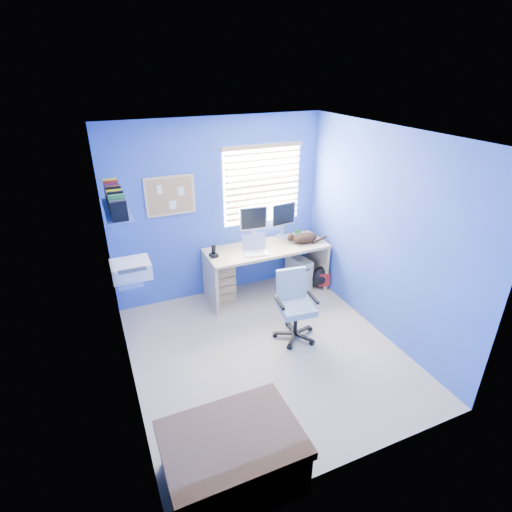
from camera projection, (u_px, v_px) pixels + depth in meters
name	position (u px, v px, depth m)	size (l,w,h in m)	color
floor	(266.00, 352.00, 4.73)	(3.00, 3.20, 0.00)	#BBAA8E
ceiling	(269.00, 135.00, 3.63)	(3.00, 3.20, 0.00)	white
wall_back	(219.00, 211.00, 5.50)	(3.00, 0.01, 2.50)	blue
wall_front	(361.00, 348.00, 2.86)	(3.00, 0.01, 2.50)	blue
wall_left	(119.00, 286.00, 3.65)	(0.01, 3.20, 2.50)	blue
wall_right	(382.00, 235.00, 4.72)	(0.01, 3.20, 2.50)	blue
desk	(266.00, 270.00, 5.81)	(1.74, 0.65, 0.74)	tan
laptop	(256.00, 246.00, 5.42)	(0.33, 0.26, 0.22)	silver
monitor_left	(253.00, 224.00, 5.70)	(0.40, 0.12, 0.54)	silver
monitor_right	(283.00, 220.00, 5.85)	(0.40, 0.12, 0.54)	silver
phone	(214.00, 251.00, 5.33)	(0.09, 0.11, 0.17)	black
mug	(298.00, 234.00, 5.96)	(0.10, 0.09, 0.10)	#32803D
cd_spindle	(301.00, 235.00, 5.94)	(0.13, 0.13, 0.07)	silver
cat	(305.00, 238.00, 5.76)	(0.39, 0.20, 0.14)	black
tower_pc	(299.00, 272.00, 6.07)	(0.19, 0.44, 0.45)	beige
drawer_boxes	(221.00, 282.00, 5.69)	(0.35, 0.28, 0.54)	tan
yellow_book	(297.00, 286.00, 5.90)	(0.03, 0.17, 0.24)	yellow
backpack	(321.00, 277.00, 6.02)	(0.30, 0.23, 0.35)	black
bed_corner	(233.00, 458.00, 3.18)	(1.03, 0.74, 0.50)	brown
office_chair	(294.00, 313.00, 4.89)	(0.55, 0.55, 0.86)	black
window_blinds	(263.00, 185.00, 5.58)	(1.15, 0.05, 1.10)	white
corkboard	(170.00, 196.00, 5.12)	(0.64, 0.02, 0.52)	tan
wall_shelves	(123.00, 236.00, 4.24)	(0.42, 0.90, 1.05)	#3955B3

